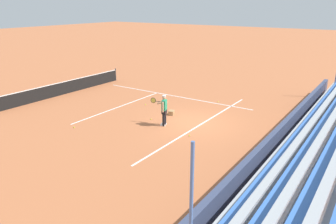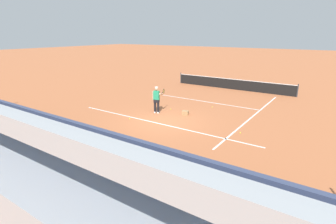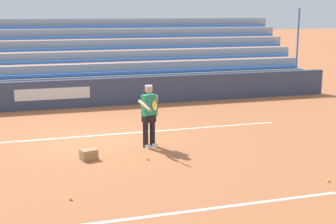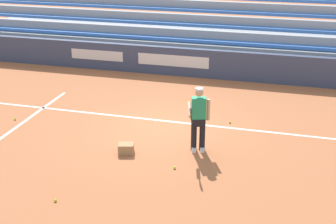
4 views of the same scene
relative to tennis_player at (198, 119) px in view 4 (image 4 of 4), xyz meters
The scene contains 10 objects.
ground_plane 1.94m from the tennis_player, 41.20° to the right, with size 160.00×160.00×0.00m, color #B7663D.
court_baseline_white 2.26m from the tennis_player, 51.61° to the right, with size 12.00×0.10×0.01m, color white.
back_wall_sponsor_board 6.27m from the tennis_player, 77.98° to the right, with size 21.91×0.25×1.10m.
bleacher_stand 8.84m from the tennis_player, 81.59° to the right, with size 20.81×4.00×3.85m.
tennis_player is the anchor object (origin of this frame).
ball_box_cardboard 2.02m from the tennis_player, 20.38° to the left, with size 0.40×0.30×0.26m, color #A87F51.
tennis_ball_far_right 4.10m from the tennis_player, 52.49° to the left, with size 0.07×0.07×0.07m, color #CCE533.
tennis_ball_near_player 1.46m from the tennis_player, 73.65° to the left, with size 0.07×0.07×0.07m, color #CCE533.
tennis_ball_toward_net 5.83m from the tennis_player, ahead, with size 0.07×0.07×0.07m, color #CCE533.
tennis_ball_far_left 2.23m from the tennis_player, 106.11° to the right, with size 0.07×0.07×0.07m, color #CCE533.
Camera 4 is at (-3.40, 11.93, 5.57)m, focal length 50.00 mm.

